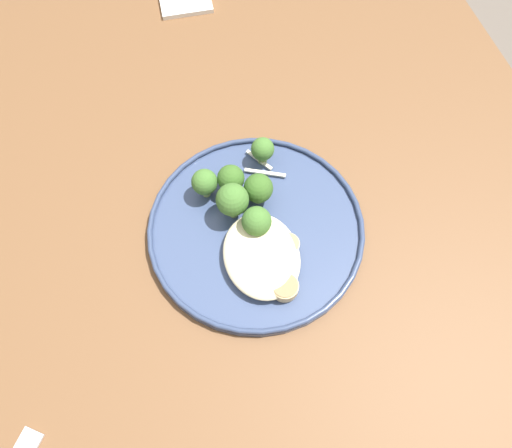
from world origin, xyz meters
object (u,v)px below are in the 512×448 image
(broccoli_floret_right_tilted, at_px, (233,201))
(broccoli_floret_left_leaning, at_px, (257,221))
(seared_scallop_on_noodles, at_px, (242,265))
(seared_scallop_tiny_bay, at_px, (288,245))
(dinner_plate, at_px, (256,228))
(broccoli_floret_front_edge, at_px, (227,179))
(broccoli_floret_near_rim, at_px, (263,150))
(broccoli_floret_center_pile, at_px, (258,189))
(broccoli_floret_split_head, at_px, (205,182))
(seared_scallop_center_golden, at_px, (263,256))
(seared_scallop_large_seared, at_px, (285,287))

(broccoli_floret_right_tilted, bearing_deg, broccoli_floret_left_leaning, 35.22)
(seared_scallop_on_noodles, distance_m, seared_scallop_tiny_bay, 0.06)
(dinner_plate, distance_m, broccoli_floret_left_leaning, 0.04)
(broccoli_floret_front_edge, distance_m, broccoli_floret_near_rim, 0.07)
(seared_scallop_on_noodles, xyz_separation_m, broccoli_floret_left_leaning, (-0.04, 0.03, 0.02))
(broccoli_floret_near_rim, bearing_deg, broccoli_floret_right_tilted, -38.11)
(seared_scallop_tiny_bay, relative_size, broccoli_floret_center_pile, 0.62)
(broccoli_floret_split_head, bearing_deg, broccoli_floret_near_rim, 111.19)
(broccoli_floret_left_leaning, distance_m, broccoli_floret_near_rim, 0.12)
(broccoli_floret_center_pile, bearing_deg, broccoli_floret_left_leaning, -17.01)
(seared_scallop_tiny_bay, height_order, broccoli_floret_right_tilted, broccoli_floret_right_tilted)
(dinner_plate, xyz_separation_m, broccoli_floret_center_pile, (-0.04, 0.01, 0.03))
(seared_scallop_center_golden, distance_m, broccoli_floret_near_rim, 0.16)
(seared_scallop_large_seared, relative_size, broccoli_floret_split_head, 0.70)
(seared_scallop_center_golden, distance_m, broccoli_floret_center_pile, 0.09)
(seared_scallop_center_golden, xyz_separation_m, broccoli_floret_front_edge, (-0.11, -0.02, 0.02))
(broccoli_floret_left_leaning, xyz_separation_m, broccoli_floret_near_rim, (-0.11, 0.04, -0.01))
(seared_scallop_large_seared, relative_size, broccoli_floret_right_tilted, 0.56)
(seared_scallop_large_seared, bearing_deg, seared_scallop_center_golden, -161.37)
(seared_scallop_center_golden, height_order, broccoli_floret_right_tilted, broccoli_floret_right_tilted)
(broccoli_floret_split_head, bearing_deg, broccoli_floret_center_pile, 68.68)
(broccoli_floret_left_leaning, bearing_deg, seared_scallop_tiny_bay, 45.49)
(dinner_plate, distance_m, seared_scallop_center_golden, 0.05)
(dinner_plate, height_order, broccoli_floret_right_tilted, broccoli_floret_right_tilted)
(seared_scallop_on_noodles, height_order, seared_scallop_large_seared, same)
(seared_scallop_tiny_bay, bearing_deg, broccoli_floret_right_tilted, -139.29)
(seared_scallop_tiny_bay, height_order, broccoli_floret_split_head, broccoli_floret_split_head)
(seared_scallop_on_noodles, bearing_deg, broccoli_floret_center_pile, 154.31)
(seared_scallop_tiny_bay, xyz_separation_m, broccoli_floret_front_edge, (-0.10, -0.05, 0.02))
(broccoli_floret_right_tilted, relative_size, broccoli_floret_left_leaning, 1.17)
(broccoli_floret_left_leaning, distance_m, broccoli_floret_split_head, 0.09)
(dinner_plate, xyz_separation_m, seared_scallop_tiny_bay, (0.04, 0.03, 0.01))
(broccoli_floret_right_tilted, relative_size, broccoli_floret_near_rim, 1.38)
(seared_scallop_center_golden, xyz_separation_m, broccoli_floret_center_pile, (-0.09, 0.02, 0.02))
(broccoli_floret_right_tilted, bearing_deg, seared_scallop_large_seared, 17.11)
(broccoli_floret_center_pile, xyz_separation_m, broccoli_floret_split_head, (-0.03, -0.07, 0.00))
(seared_scallop_center_golden, xyz_separation_m, seared_scallop_on_noodles, (0.00, -0.03, -0.00))
(seared_scallop_large_seared, relative_size, broccoli_floret_center_pile, 0.69)
(broccoli_floret_left_leaning, bearing_deg, seared_scallop_on_noodles, -33.97)
(seared_scallop_on_noodles, height_order, broccoli_floret_right_tilted, broccoli_floret_right_tilted)
(seared_scallop_center_golden, xyz_separation_m, broccoli_floret_split_head, (-0.11, -0.05, 0.02))
(seared_scallop_on_noodles, bearing_deg, seared_scallop_tiny_bay, 100.81)
(broccoli_floret_front_edge, bearing_deg, seared_scallop_center_golden, 9.96)
(broccoli_floret_left_leaning, height_order, broccoli_floret_near_rim, broccoli_floret_left_leaning)
(broccoli_floret_left_leaning, bearing_deg, seared_scallop_center_golden, -3.19)
(seared_scallop_large_seared, bearing_deg, seared_scallop_tiny_bay, 160.21)
(dinner_plate, bearing_deg, broccoli_floret_left_leaning, -9.11)
(seared_scallop_tiny_bay, distance_m, broccoli_floret_left_leaning, 0.05)
(broccoli_floret_near_rim, bearing_deg, broccoli_floret_front_edge, -57.03)
(broccoli_floret_split_head, bearing_deg, seared_scallop_center_golden, 23.56)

